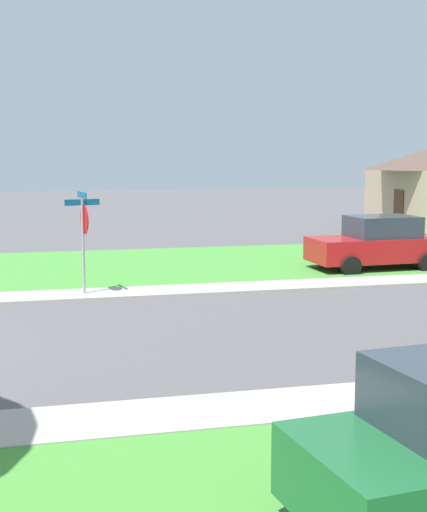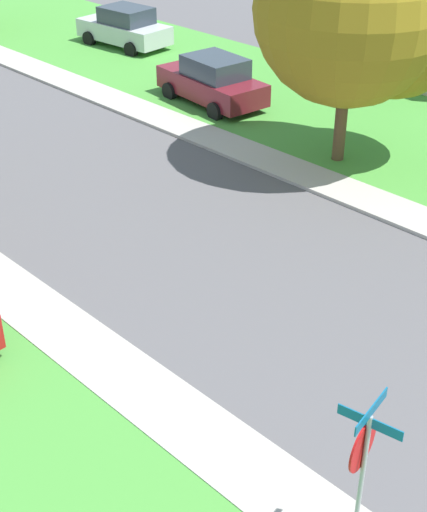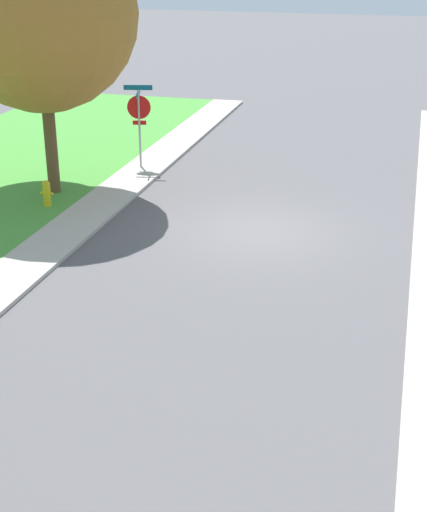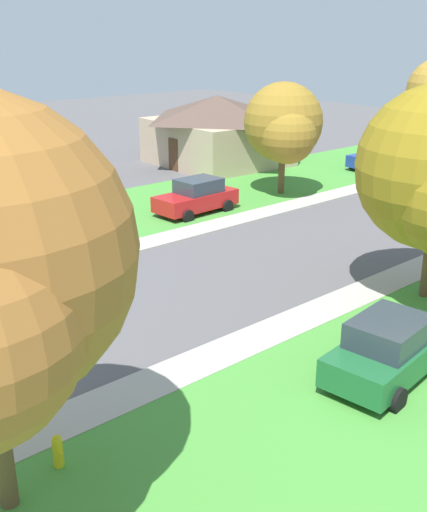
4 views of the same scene
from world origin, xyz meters
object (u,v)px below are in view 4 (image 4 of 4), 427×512
at_px(car_green_near_corner, 390,348).
at_px(car_blue_driveway_right, 379,156).
at_px(tree_corner_large, 285,126).
at_px(stop_sign_far_corner, 39,224).
at_px(house_left_setback, 217,129).
at_px(car_red_far_down_street, 197,197).
at_px(fire_hydrant, 58,451).

bearing_deg(car_green_near_corner, car_blue_driveway_right, 125.56).
xyz_separation_m(car_blue_driveway_right, car_green_near_corner, (15.67, -21.92, 0.00)).
height_order(car_blue_driveway_right, tree_corner_large, tree_corner_large).
height_order(stop_sign_far_corner, car_blue_driveway_right, stop_sign_far_corner).
relative_size(car_green_near_corner, house_left_setback, 0.47).
relative_size(car_blue_driveway_right, tree_corner_large, 0.72).
relative_size(car_red_far_down_street, tree_corner_large, 0.71).
bearing_deg(house_left_setback, car_blue_driveway_right, 39.05).
height_order(tree_corner_large, fire_hydrant, tree_corner_large).
bearing_deg(stop_sign_far_corner, fire_hydrant, -25.21).
relative_size(tree_corner_large, fire_hydrant, 7.39).
height_order(car_blue_driveway_right, car_green_near_corner, same).
distance_m(car_blue_driveway_right, car_red_far_down_street, 15.71).
height_order(car_blue_driveway_right, house_left_setback, house_left_setback).
distance_m(stop_sign_far_corner, car_green_near_corner, 13.62).
bearing_deg(car_green_near_corner, house_left_setback, 147.77).
relative_size(tree_corner_large, house_left_setback, 0.65).
height_order(car_green_near_corner, car_red_far_down_street, same).
relative_size(stop_sign_far_corner, car_blue_driveway_right, 0.63).
relative_size(stop_sign_far_corner, fire_hydrant, 3.34).
height_order(stop_sign_far_corner, car_red_far_down_street, stop_sign_far_corner).
distance_m(car_green_near_corner, tree_corner_large, 19.60).
xyz_separation_m(car_green_near_corner, house_left_setback, (-24.02, 15.15, 1.50)).
relative_size(car_red_far_down_street, house_left_setback, 0.46).
bearing_deg(car_red_far_down_street, house_left_setback, 133.86).
bearing_deg(stop_sign_far_corner, car_green_near_corner, 13.87).
bearing_deg(tree_corner_large, car_red_far_down_street, -93.12).
bearing_deg(tree_corner_large, fire_hydrant, -58.15).
bearing_deg(car_red_far_down_street, stop_sign_far_corner, -76.64).
relative_size(car_green_near_corner, fire_hydrant, 5.40).
distance_m(car_blue_driveway_right, car_green_near_corner, 26.95).
bearing_deg(car_green_near_corner, car_red_far_down_street, 158.08).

